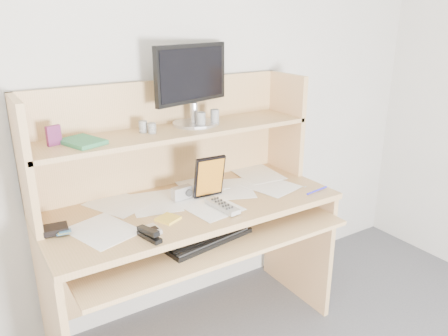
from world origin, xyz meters
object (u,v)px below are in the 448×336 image
desk (185,208)px  keyboard (207,238)px  tv_remote (222,206)px  monitor (192,82)px  game_case (209,177)px

desk → keyboard: (-0.03, -0.28, -0.03)m
tv_remote → monitor: 0.63m
desk → monitor: (0.13, 0.12, 0.59)m
keyboard → tv_remote: (0.12, 0.06, 0.10)m
tv_remote → desk: bearing=104.8°
game_case → tv_remote: bearing=-92.3°
desk → tv_remote: (0.08, -0.22, 0.07)m
desk → game_case: bearing=-36.3°
keyboard → tv_remote: bearing=19.9°
game_case → keyboard: bearing=-118.9°
tv_remote → monitor: size_ratio=0.46×
monitor → keyboard: bearing=-127.4°
desk → tv_remote: size_ratio=6.92×
keyboard → monitor: monitor is taller
monitor → desk: bearing=-151.2°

